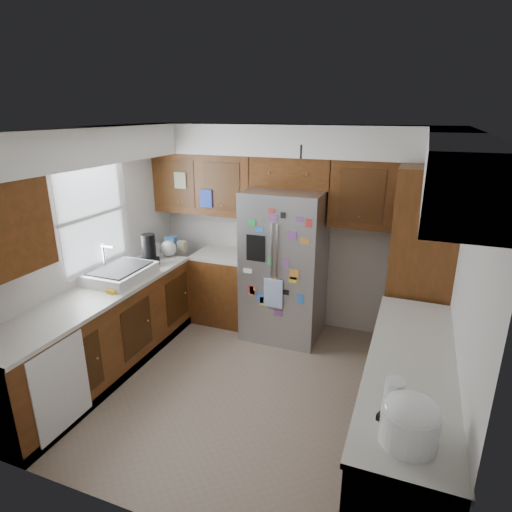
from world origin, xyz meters
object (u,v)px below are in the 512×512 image
Objects in this scene: pantry at (420,269)px; paper_towel at (393,400)px; rice_cooker at (410,420)px; fridge at (284,265)px.

pantry reaches higher than paper_towel.
paper_towel is at bearing 119.98° from rice_cooker.
pantry is at bearing 87.60° from paper_towel.
fridge reaches higher than rice_cooker.
paper_towel is (-0.10, -2.30, -0.03)m from pantry.
rice_cooker is at bearing -59.23° from fridge.
fridge is 6.96× the size of paper_towel.
rice_cooker is at bearing -90.01° from pantry.
pantry is 6.64× the size of rice_cooker.
pantry reaches higher than fridge.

